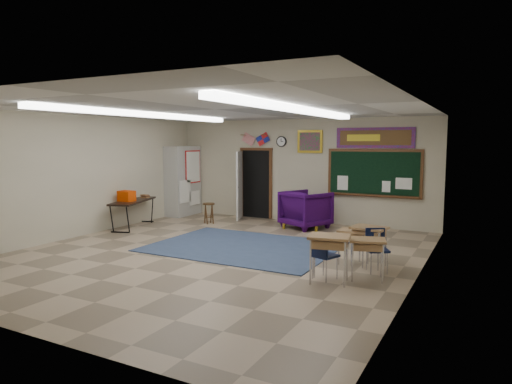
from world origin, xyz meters
The scene contains 25 objects.
floor centered at (0.00, 0.00, 0.00)m, with size 9.00×9.00×0.00m, color #9E876D.
back_wall centered at (0.00, 4.50, 1.50)m, with size 8.00×0.04×3.00m, color beige.
front_wall centered at (0.00, -4.50, 1.50)m, with size 8.00×0.04×3.00m, color beige.
left_wall centered at (-4.00, 0.00, 1.50)m, with size 0.04×9.00×3.00m, color beige.
right_wall centered at (4.00, 0.00, 1.50)m, with size 0.04×9.00×3.00m, color beige.
ceiling centered at (0.00, 0.00, 3.00)m, with size 8.00×9.00×0.04m, color silver.
area_rug centered at (0.20, 0.80, 0.01)m, with size 4.00×3.00×0.02m, color #344363.
fluorescent_strips centered at (0.00, 0.00, 2.94)m, with size 3.86×6.00×0.10m, color white, non-canonical shape.
doorway centered at (-1.50, 4.35, 1.06)m, with size 1.10×0.89×2.16m.
chalkboard centered at (2.20, 4.46, 1.46)m, with size 2.55×0.14×1.30m.
bulletin_board centered at (2.20, 4.47, 2.45)m, with size 2.10×0.05×0.55m.
framed_art_print centered at (0.35, 4.47, 2.35)m, with size 0.75×0.05×0.65m.
wall_clock centered at (-0.55, 4.47, 2.35)m, with size 0.32×0.05×0.32m.
wall_flags centered at (-1.40, 4.44, 2.48)m, with size 1.16×0.06×0.70m, color red, non-canonical shape.
storage_cabinet centered at (-3.71, 3.85, 1.10)m, with size 0.59×1.25×2.20m.
wingback_armchair centered at (0.59, 3.61, 0.51)m, with size 1.09×1.12×1.02m, color #25053A.
student_chair_reading centered at (0.00, 4.11, 0.39)m, with size 0.39×0.39×0.78m, color black, non-canonical shape.
student_chair_desk_a centered at (2.61, -0.64, 0.39)m, with size 0.39×0.39×0.79m, color black, non-canonical shape.
student_chair_desk_b centered at (3.30, 0.19, 0.39)m, with size 0.39×0.39×0.78m, color black, non-canonical shape.
student_desk_front_left centered at (2.78, 0.50, 0.38)m, with size 0.58×0.44×0.67m.
student_desk_front_right centered at (3.07, 0.53, 0.42)m, with size 0.69×0.56×0.76m.
student_desk_back_left centered at (2.73, -0.79, 0.45)m, with size 0.75×0.62×0.80m.
student_desk_back_right centered at (3.25, -0.34, 0.40)m, with size 0.69×0.59×0.71m.
folding_table centered at (-3.65, 1.46, 0.41)m, with size 1.14×1.92×1.03m.
wooden_stool centered at (-2.12, 2.91, 0.31)m, with size 0.34×0.34×0.59m.
Camera 1 is at (5.09, -7.93, 2.35)m, focal length 32.00 mm.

